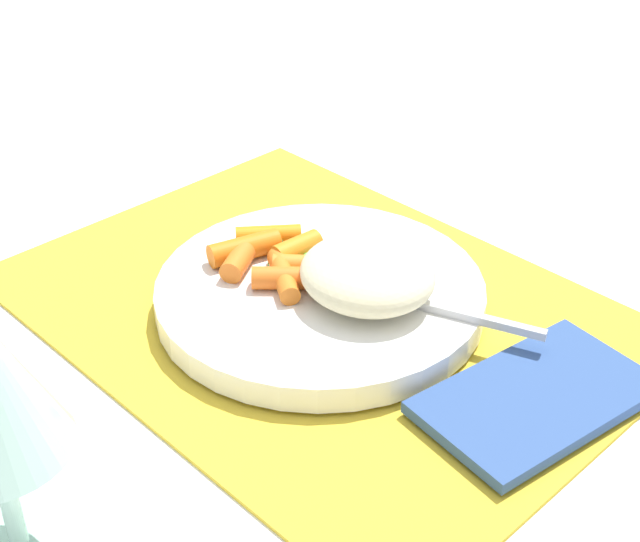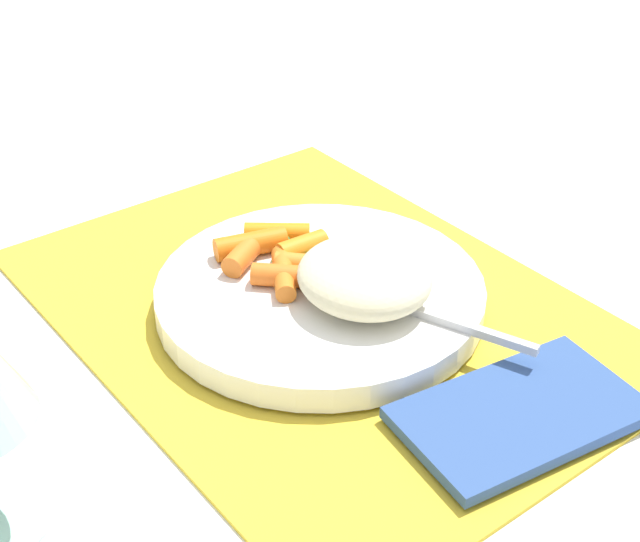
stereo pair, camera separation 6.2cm
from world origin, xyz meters
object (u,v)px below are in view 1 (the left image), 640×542
Objects in this scene: rice_mound at (367,274)px; napkin at (537,398)px; fork at (373,293)px; plate at (320,294)px; carrot_portion at (273,258)px.

rice_mound is 0.14m from napkin.
plate is at bearing 21.25° from fork.
plate is 1.59× the size of napkin.
carrot_portion is 0.21m from napkin.
napkin is at bearing -172.65° from plate.
fork is 1.29× the size of napkin.
rice_mound reaches higher than plate.
rice_mound reaches higher than napkin.
carrot_portion reaches higher than fork.
fork is (-0.07, -0.02, -0.00)m from carrot_portion.
napkin is (-0.13, -0.01, -0.03)m from rice_mound.
rice_mound is 0.95× the size of carrot_portion.
carrot_portion is (0.04, 0.01, 0.02)m from plate.
rice_mound is (-0.03, -0.01, 0.03)m from plate.
carrot_portion is at bearing 15.75° from rice_mound.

